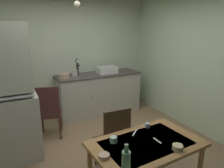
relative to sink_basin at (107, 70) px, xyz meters
The scene contains 19 objects.
ground_plane 2.09m from the sink_basin, 117.32° to the right, with size 4.92×4.92×0.00m, color #8C7150.
wall_back 0.97m from the sink_basin, 156.21° to the left, with size 4.02×0.10×2.65m, color beige.
wall_right 2.03m from the sink_basin, 54.22° to the right, with size 0.10×3.99×2.65m, color beige.
counter_cabinet 0.58m from the sink_basin, behind, with size 1.92×0.64×0.94m.
sink_basin is the anchor object (origin of this frame).
hand_pump 0.69m from the sink_basin, behind, with size 0.05×0.27×0.39m.
mixing_bowl_counter 1.01m from the sink_basin, behind, with size 0.22×0.22×0.09m, color tan.
stoneware_crock 0.75m from the sink_basin, behind, with size 0.13×0.13×0.14m, color beige.
dining_table 2.75m from the sink_basin, 106.38° to the right, with size 1.24×0.80×0.74m.
chair_far_side 2.26m from the sink_basin, 113.11° to the right, with size 0.41×0.41×0.96m.
chair_by_counter 1.69m from the sink_basin, 154.56° to the right, with size 0.49×0.49×0.99m.
serving_bowl_wide 2.93m from the sink_basin, 101.17° to the right, with size 0.11×0.11×0.05m, color beige.
soup_bowl_small 2.96m from the sink_basin, 115.95° to the right, with size 0.11×0.11×0.03m, color tan.
mug_tall 2.68m from the sink_basin, 113.92° to the right, with size 0.08×0.08×0.06m, color #ADD1C1.
teacup_mint 2.41m from the sink_basin, 103.20° to the right, with size 0.06×0.06×0.06m, color #9EB2C6.
glass_bottle 3.17m from the sink_basin, 112.52° to the right, with size 0.08×0.08×0.27m.
table_knife 2.51m from the sink_basin, 107.79° to the right, with size 0.18×0.02×0.01m, color silver.
teaspoon_near_bowl 2.73m from the sink_basin, 103.63° to the right, with size 0.13×0.02×0.01m, color beige.
pendant_bulb 2.18m from the sink_basin, 127.70° to the right, with size 0.08×0.08×0.08m, color #F9EFCC.
Camera 1 is at (-1.16, -2.58, 1.93)m, focal length 32.79 mm.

